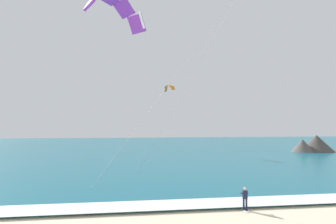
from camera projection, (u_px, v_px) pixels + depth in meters
The scene contains 7 objects.
sea at pixel (165, 147), 82.16m from camera, with size 200.00×120.00×0.20m, color #146075.
surf_foam at pixel (268, 201), 23.86m from camera, with size 200.00×2.88×0.04m, color white.
surfboard at pixel (245, 210), 21.92m from camera, with size 0.62×1.44×0.09m.
kitesurfer at pixel (245, 197), 21.98m from camera, with size 0.56×0.56×1.69m.
kite_primary at pixel (115, 5), 27.86m from camera, with size 12.15×9.67×17.43m.
kite_distant at pixel (169, 87), 66.94m from camera, with size 1.99×4.07×1.54m.
headland_right at pixel (313, 144), 67.69m from camera, with size 10.38×7.88×3.93m.
Camera 1 is at (-11.44, -11.06, 6.26)m, focal length 32.14 mm.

